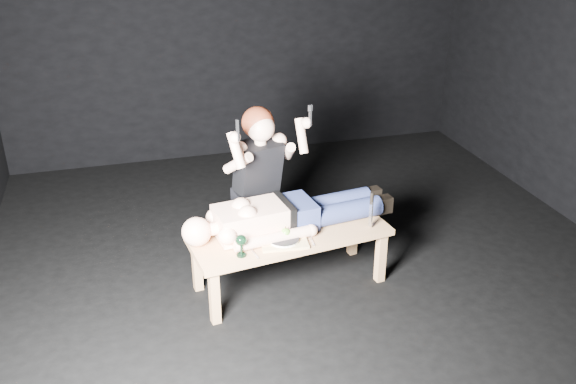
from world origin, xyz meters
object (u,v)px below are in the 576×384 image
(lying_man, at_px, (291,210))
(kneeling_woman, at_px, (253,182))
(serving_tray, at_px, (284,241))
(carving_knife, at_px, (371,210))
(table, at_px, (290,259))
(goblet, at_px, (241,245))

(lying_man, height_order, kneeling_woman, kneeling_woman)
(serving_tray, height_order, carving_knife, carving_knife)
(lying_man, relative_size, carving_knife, 5.10)
(table, height_order, serving_tray, serving_tray)
(goblet, xyz_separation_m, carving_knife, (0.99, 0.13, 0.06))
(kneeling_woman, bearing_deg, serving_tray, -98.62)
(lying_man, relative_size, kneeling_woman, 1.09)
(kneeling_woman, bearing_deg, table, -87.15)
(kneeling_woman, bearing_deg, lying_man, -79.14)
(table, xyz_separation_m, kneeling_woman, (-0.16, 0.47, 0.44))
(serving_tray, distance_m, goblet, 0.34)
(lying_man, distance_m, goblet, 0.54)
(lying_man, bearing_deg, serving_tray, -124.96)
(goblet, bearing_deg, kneeling_woman, 70.57)
(carving_knife, bearing_deg, goblet, -179.94)
(table, height_order, lying_man, lying_man)
(kneeling_woman, bearing_deg, carving_knife, -52.83)
(carving_knife, bearing_deg, serving_tray, 176.11)
(goblet, bearing_deg, lying_man, 35.55)
(kneeling_woman, distance_m, serving_tray, 0.64)
(lying_man, relative_size, goblet, 9.05)
(carving_knife, bearing_deg, kneeling_woman, 135.42)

